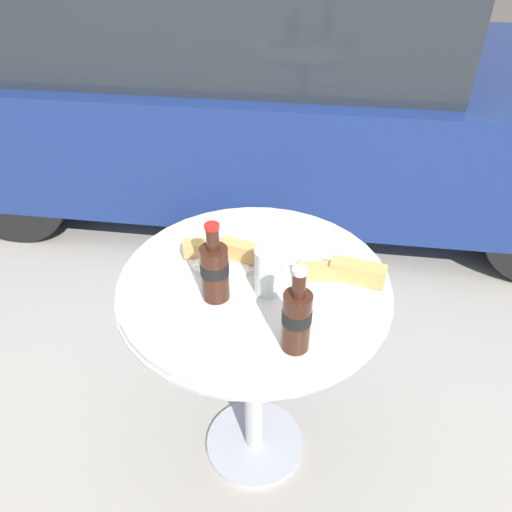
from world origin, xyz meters
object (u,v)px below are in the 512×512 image
object	(u,v)px
cola_bottle_left	(215,270)
drinking_glass	(268,273)
lunch_plate_near	(225,252)
parked_car	(275,84)
cola_bottle_right	(297,318)
lunch_plate_far	(341,276)
bistro_table	(254,320)

from	to	relation	value
cola_bottle_left	drinking_glass	world-z (taller)	cola_bottle_left
lunch_plate_near	parked_car	xyz separation A→B (m)	(-0.06, 1.86, -0.15)
cola_bottle_left	drinking_glass	bearing A→B (deg)	17.54
cola_bottle_right	lunch_plate_near	world-z (taller)	cola_bottle_right
cola_bottle_left	lunch_plate_near	world-z (taller)	cola_bottle_left
lunch_plate_near	cola_bottle_left	bearing A→B (deg)	-87.99
drinking_glass	lunch_plate_far	xyz separation A→B (m)	(0.19, 0.06, -0.04)
lunch_plate_near	cola_bottle_right	bearing A→B (deg)	-54.23
cola_bottle_right	cola_bottle_left	bearing A→B (deg)	146.20
parked_car	lunch_plate_near	bearing A→B (deg)	-88.13
bistro_table	parked_car	size ratio (longest dim) A/B	0.17
drinking_glass	lunch_plate_near	world-z (taller)	drinking_glass
parked_car	bistro_table	bearing A→B (deg)	-85.52
lunch_plate_near	parked_car	bearing A→B (deg)	91.87
bistro_table	cola_bottle_left	bearing A→B (deg)	-137.57
lunch_plate_far	cola_bottle_left	bearing A→B (deg)	-162.06
parked_car	cola_bottle_right	bearing A→B (deg)	-82.70
lunch_plate_near	lunch_plate_far	world-z (taller)	lunch_plate_far
lunch_plate_near	lunch_plate_far	size ratio (longest dim) A/B	0.93
lunch_plate_near	parked_car	size ratio (longest dim) A/B	0.05
drinking_glass	parked_car	world-z (taller)	parked_car
bistro_table	drinking_glass	distance (m)	0.22
cola_bottle_left	parked_car	size ratio (longest dim) A/B	0.05
drinking_glass	lunch_plate_far	world-z (taller)	drinking_glass
lunch_plate_near	bistro_table	bearing A→B (deg)	-41.25
bistro_table	parked_car	xyz separation A→B (m)	(-0.15, 1.94, 0.02)
cola_bottle_left	lunch_plate_far	bearing A→B (deg)	17.94
cola_bottle_left	lunch_plate_far	xyz separation A→B (m)	(0.31, 0.10, -0.07)
drinking_glass	cola_bottle_right	bearing A→B (deg)	-65.18
cola_bottle_left	parked_car	distance (m)	2.03
bistro_table	parked_car	world-z (taller)	parked_car
cola_bottle_left	drinking_glass	distance (m)	0.14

